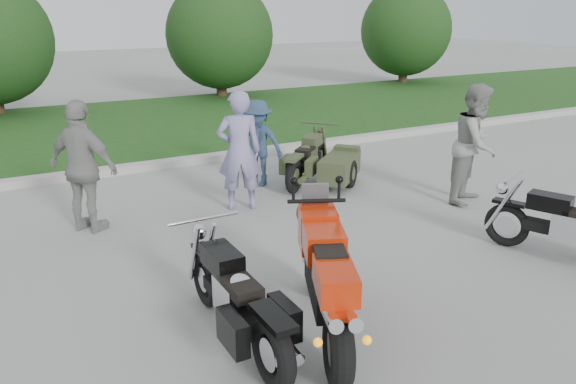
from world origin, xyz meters
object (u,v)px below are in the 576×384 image
person_stripe (239,151)px  person_grey (476,144)px  person_denim (257,143)px  person_back (83,167)px  cruiser_sidecar (326,165)px  sportbike_red (326,277)px  cruiser_left (239,305)px

person_stripe → person_grey: person_grey is taller
person_stripe → person_denim: bearing=-110.2°
person_denim → person_stripe: bearing=-79.8°
person_grey → person_back: 6.08m
cruiser_sidecar → person_stripe: person_stripe is taller
person_back → person_grey: bearing=-146.2°
person_stripe → person_back: size_ratio=1.00×
person_grey → person_back: person_grey is taller
person_grey → sportbike_red: bearing=-179.1°
sportbike_red → cruiser_sidecar: sportbike_red is taller
person_denim → person_back: (-3.10, -0.81, 0.17)m
sportbike_red → person_stripe: person_stripe is taller
person_stripe → person_denim: (0.79, 1.00, -0.18)m
cruiser_left → person_back: 3.84m
cruiser_sidecar → person_back: (-4.18, -0.23, 0.57)m
cruiser_sidecar → person_back: size_ratio=0.97×
person_denim → person_back: 3.21m
person_grey → person_back: size_ratio=1.03×
person_stripe → cruiser_left: bearing=84.2°
person_stripe → person_denim: size_ratio=1.23×
cruiser_left → person_grey: bearing=21.5°
sportbike_red → cruiser_left: (-0.81, 0.24, -0.20)m
person_stripe → person_back: (-2.31, 0.19, -0.00)m
sportbike_red → person_back: (-1.55, 3.98, 0.31)m
sportbike_red → person_denim: (1.55, 4.79, 0.14)m
sportbike_red → cruiser_left: size_ratio=0.97×
sportbike_red → person_denim: 5.03m
cruiser_sidecar → person_denim: bearing=-159.7°
person_denim → person_back: size_ratio=0.82×
cruiser_sidecar → person_grey: (1.66, -1.93, 0.60)m
cruiser_left → person_stripe: size_ratio=1.17×
person_stripe → person_grey: (3.53, -1.51, 0.03)m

